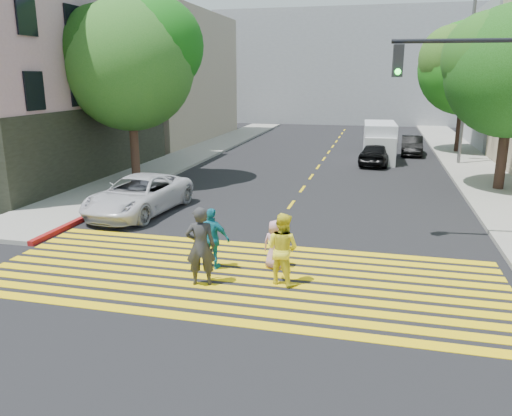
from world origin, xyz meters
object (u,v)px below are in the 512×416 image
at_px(silver_car, 380,138).
at_px(white_sedan, 139,195).
at_px(pedestrian_child, 275,244).
at_px(pedestrian_extra, 212,239).
at_px(traffic_signal, 498,108).
at_px(pedestrian_man, 201,246).
at_px(white_van, 379,143).
at_px(tree_right_far, 467,63).
at_px(pedestrian_woman, 282,249).
at_px(tree_left, 131,58).
at_px(dark_car_near, 377,153).
at_px(dark_car_parked, 412,145).

bearing_deg(silver_car, white_sedan, 69.74).
distance_m(pedestrian_child, pedestrian_extra, 1.69).
bearing_deg(silver_car, traffic_signal, 99.85).
xyz_separation_m(pedestrian_child, pedestrian_extra, (-1.62, -0.45, 0.17)).
height_order(pedestrian_man, white_van, white_van).
relative_size(tree_right_far, pedestrian_child, 6.52).
xyz_separation_m(pedestrian_man, pedestrian_child, (1.55, 1.53, -0.33)).
xyz_separation_m(tree_right_far, white_sedan, (-13.98, -19.21, -5.19)).
relative_size(pedestrian_man, pedestrian_woman, 1.10).
distance_m(pedestrian_man, white_sedan, 7.42).
bearing_deg(silver_car, pedestrian_extra, 82.65).
bearing_deg(tree_left, traffic_signal, -23.12).
height_order(pedestrian_woman, pedestrian_extra, pedestrian_woman).
height_order(tree_right_far, silver_car, tree_right_far).
relative_size(dark_car_near, white_van, 0.82).
xyz_separation_m(pedestrian_woman, white_van, (2.20, 19.98, 0.18)).
bearing_deg(tree_right_far, pedestrian_man, -110.56).
distance_m(pedestrian_man, dark_car_near, 19.44).
bearing_deg(pedestrian_man, tree_right_far, -127.43).
bearing_deg(tree_left, dark_car_near, 34.79).
xyz_separation_m(pedestrian_child, white_sedan, (-6.15, 4.28, 0.04)).
distance_m(pedestrian_man, dark_car_parked, 24.41).
xyz_separation_m(tree_left, dark_car_parked, (13.57, 12.48, -5.25)).
xyz_separation_m(white_sedan, traffic_signal, (11.99, -0.98, 3.47)).
xyz_separation_m(pedestrian_child, dark_car_near, (2.51, 17.48, 0.02)).
distance_m(tree_right_far, pedestrian_man, 27.16).
bearing_deg(pedestrian_extra, white_sedan, -41.33).
bearing_deg(pedestrian_child, traffic_signal, -141.16).
distance_m(pedestrian_child, dark_car_near, 17.66).
relative_size(pedestrian_extra, traffic_signal, 0.26).
bearing_deg(white_sedan, dark_car_near, 62.19).
distance_m(pedestrian_woman, silver_car, 27.02).
relative_size(tree_right_far, dark_car_parked, 2.30).
bearing_deg(silver_car, pedestrian_child, 86.01).
bearing_deg(pedestrian_woman, white_van, -74.88).
relative_size(tree_left, white_van, 1.76).
bearing_deg(pedestrian_woman, tree_left, -27.35).
distance_m(pedestrian_child, white_van, 19.19).
bearing_deg(pedestrian_woman, pedestrian_extra, 6.75).
bearing_deg(traffic_signal, dark_car_near, 97.52).
xyz_separation_m(pedestrian_man, silver_car, (4.20, 27.48, -0.37)).
distance_m(pedestrian_extra, dark_car_near, 18.40).
xyz_separation_m(dark_car_parked, white_van, (-2.12, -3.05, 0.47)).
height_order(dark_car_near, traffic_signal, traffic_signal).
distance_m(tree_left, tree_right_far, 21.73).
xyz_separation_m(silver_car, dark_car_parked, (2.06, -3.89, -0.01)).
bearing_deg(dark_car_near, tree_right_far, -121.83).
height_order(pedestrian_child, white_van, white_van).
bearing_deg(dark_car_near, white_van, -83.24).
distance_m(pedestrian_woman, white_van, 20.10).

